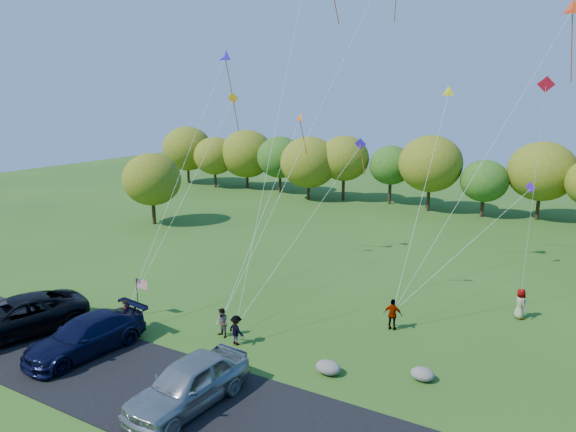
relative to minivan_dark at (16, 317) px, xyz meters
name	(u,v)px	position (x,y,z in m)	size (l,w,h in m)	color
ground	(230,355)	(10.80, 3.68, -1.01)	(140.00, 140.00, 0.00)	#295418
asphalt_lane	(173,395)	(10.80, -0.32, -0.98)	(44.00, 6.00, 0.06)	black
treeline	(455,172)	(13.51, 39.57, 3.62)	(76.78, 27.40, 8.32)	#3C2916
minivan_dark	(16,317)	(0.00, 0.00, 0.00)	(3.17, 6.87, 1.91)	black
minivan_navy	(86,336)	(4.73, 0.42, -0.09)	(2.42, 5.94, 1.72)	black
minivan_silver	(188,383)	(11.88, -0.56, 0.00)	(2.26, 5.63, 1.92)	#92979B
flyer_a	(126,316)	(4.59, 3.10, -0.16)	(0.62, 0.41, 1.71)	#4C4C59
flyer_b	(222,323)	(9.37, 5.06, -0.24)	(0.75, 0.58, 1.54)	#4C4C59
flyer_c	(236,330)	(10.47, 4.74, -0.25)	(0.99, 0.57, 1.53)	#4C4C59
flyer_d	(393,315)	(16.72, 10.20, -0.16)	(1.00, 0.42, 1.71)	#4C4C59
flyer_e	(520,304)	(22.45, 15.07, -0.15)	(0.85, 0.55, 1.73)	#4C4C59
park_bench	(56,300)	(-1.30, 3.30, -0.46)	(1.81, 0.85, 1.03)	#163C1F
trash_barrel	(54,303)	(-1.22, 3.05, -0.56)	(0.60, 0.60, 0.90)	#0B2BAB
flag_assembly	(140,288)	(3.77, 4.96, 0.62)	(0.82, 0.53, 2.21)	black
boulder_near	(328,367)	(15.65, 4.45, -0.72)	(1.17, 0.92, 0.59)	gray
boulder_far	(422,374)	(19.46, 5.99, -0.74)	(1.04, 0.87, 0.54)	slate
kites_aloft	(370,17)	(12.71, 15.88, 15.71)	(21.09, 7.15, 15.69)	#F4361B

